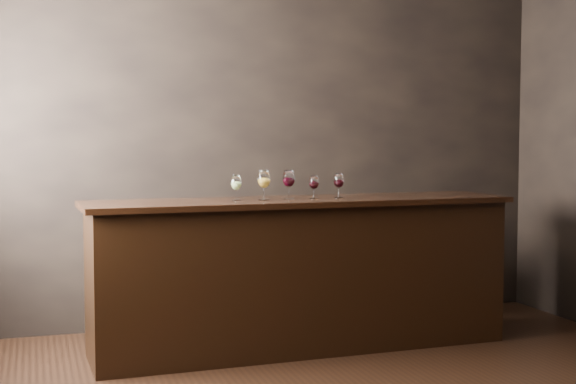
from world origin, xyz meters
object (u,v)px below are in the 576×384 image
object	(u,v)px
glass_red_a	(289,179)
glass_red_c	(339,181)
back_bar_shelf	(266,277)
glass_white	(236,183)
glass_amber	(264,180)
bar_counter	(301,276)
glass_red_b	(314,183)

from	to	relation	value
glass_red_a	glass_red_c	world-z (taller)	glass_red_a
back_bar_shelf	glass_red_a	world-z (taller)	glass_red_a
glass_white	glass_red_a	world-z (taller)	glass_red_a
glass_red_c	back_bar_shelf	bearing A→B (deg)	116.24
back_bar_shelf	glass_red_c	bearing A→B (deg)	-63.76
glass_amber	glass_white	bearing A→B (deg)	168.50
glass_white	glass_amber	size ratio (longest dim) A/B	0.84
bar_counter	glass_red_b	xyz separation A→B (m)	(0.09, -0.01, 0.67)
bar_counter	back_bar_shelf	bearing A→B (deg)	92.53
back_bar_shelf	glass_red_b	size ratio (longest dim) A/B	13.38
glass_amber	back_bar_shelf	bearing A→B (deg)	72.83
bar_counter	glass_amber	distance (m)	0.76
bar_counter	glass_red_a	xyz separation A→B (m)	(-0.09, 0.02, 0.70)
back_bar_shelf	glass_amber	bearing A→B (deg)	-107.17
glass_amber	glass_red_a	size ratio (longest dim) A/B	1.02
glass_red_b	glass_red_c	xyz separation A→B (m)	(0.20, 0.02, 0.01)
glass_amber	bar_counter	bearing A→B (deg)	7.62
glass_red_a	glass_red_c	xyz separation A→B (m)	(0.38, -0.01, -0.02)
glass_red_a	glass_red_b	world-z (taller)	glass_red_a
back_bar_shelf	glass_white	world-z (taller)	glass_white
glass_red_c	bar_counter	bearing A→B (deg)	-177.83
glass_amber	glass_red_c	world-z (taller)	glass_amber
glass_red_a	glass_red_b	distance (m)	0.18
glass_red_a	glass_red_c	size ratio (longest dim) A/B	1.15
glass_white	back_bar_shelf	bearing A→B (deg)	59.36
glass_white	glass_red_b	bearing A→B (deg)	-1.22
glass_red_a	glass_red_b	size ratio (longest dim) A/B	1.24
glass_white	glass_red_b	distance (m)	0.57
glass_red_b	glass_red_c	distance (m)	0.20
glass_white	glass_amber	bearing A→B (deg)	-11.50
glass_amber	glass_red_c	size ratio (longest dim) A/B	1.17
bar_counter	glass_red_a	bearing A→B (deg)	163.88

